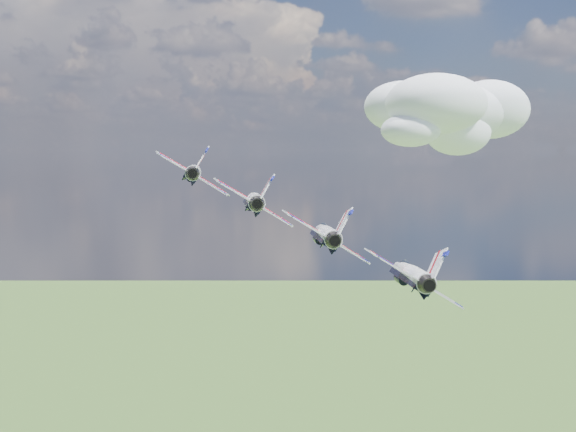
{
  "coord_description": "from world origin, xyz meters",
  "views": [
    {
      "loc": [
        10.04,
        -86.48,
        162.43
      ],
      "look_at": [
        10.17,
        -6.96,
        155.89
      ],
      "focal_mm": 50.0,
      "sensor_mm": 36.0,
      "label": 1
    }
  ],
  "objects_px": {
    "jet_0": "(194,172)",
    "jet_2": "(325,233)",
    "jet_3": "(410,273)",
    "jet_1": "(254,200)"
  },
  "relations": [
    {
      "from": "jet_2",
      "to": "jet_3",
      "type": "xyz_separation_m",
      "value": [
        7.04,
        -7.14,
        -2.74
      ]
    },
    {
      "from": "jet_3",
      "to": "jet_0",
      "type": "bearing_deg",
      "value": 129.48
    },
    {
      "from": "jet_0",
      "to": "jet_3",
      "type": "height_order",
      "value": "jet_0"
    },
    {
      "from": "jet_1",
      "to": "jet_3",
      "type": "height_order",
      "value": "jet_1"
    },
    {
      "from": "jet_0",
      "to": "jet_2",
      "type": "height_order",
      "value": "jet_0"
    },
    {
      "from": "jet_0",
      "to": "jet_2",
      "type": "distance_m",
      "value": 20.79
    },
    {
      "from": "jet_0",
      "to": "jet_1",
      "type": "height_order",
      "value": "jet_0"
    },
    {
      "from": "jet_1",
      "to": "jet_2",
      "type": "height_order",
      "value": "jet_1"
    },
    {
      "from": "jet_1",
      "to": "jet_3",
      "type": "relative_size",
      "value": 1.0
    },
    {
      "from": "jet_1",
      "to": "jet_3",
      "type": "distance_m",
      "value": 20.79
    }
  ]
}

